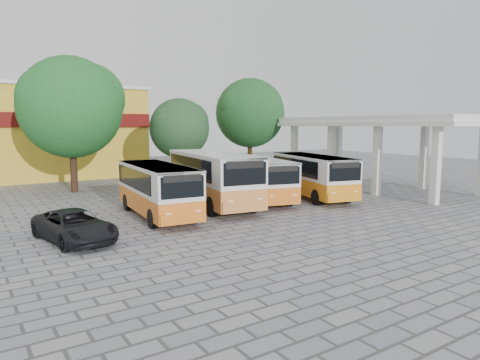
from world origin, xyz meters
TOP-DOWN VIEW (x-y plane):
  - ground at (0.00, 0.00)m, footprint 90.00×90.00m
  - terminal_shelter at (10.50, 4.00)m, footprint 6.80×15.80m
  - shophouse_block at (-11.00, 25.99)m, footprint 20.40×10.40m
  - bus_far_left at (-7.47, 3.41)m, footprint 2.93×7.72m
  - bus_centre_left at (-3.58, 4.40)m, footprint 3.84×9.06m
  - bus_centre_right at (-0.23, 4.43)m, footprint 3.99×7.82m
  - bus_far_right at (3.35, 3.36)m, footprint 4.18×8.18m
  - tree_left at (-9.14, 14.63)m, footprint 7.47×7.12m
  - tree_middle at (-1.62, 12.94)m, footprint 4.83×4.60m
  - tree_right at (6.46, 15.04)m, footprint 6.56×6.25m
  - parked_car at (-12.21, 0.77)m, footprint 2.97×4.96m

SIDE VIEW (x-z plane):
  - ground at x=0.00m, z-range 0.00..0.00m
  - parked_car at x=-12.21m, z-range 0.00..1.29m
  - bus_centre_right at x=-0.23m, z-range 0.21..2.88m
  - bus_far_left at x=-7.47m, z-range 0.21..2.93m
  - bus_far_right at x=3.35m, z-range 0.22..3.02m
  - bus_centre_left at x=-3.58m, z-range 0.25..3.40m
  - shophouse_block at x=-11.00m, z-range 0.01..8.31m
  - tree_middle at x=-1.62m, z-range 1.26..8.09m
  - terminal_shelter at x=10.50m, z-range 2.21..7.61m
  - tree_right at x=6.46m, z-range 1.58..10.57m
  - tree_left at x=-9.14m, z-range 1.46..11.04m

